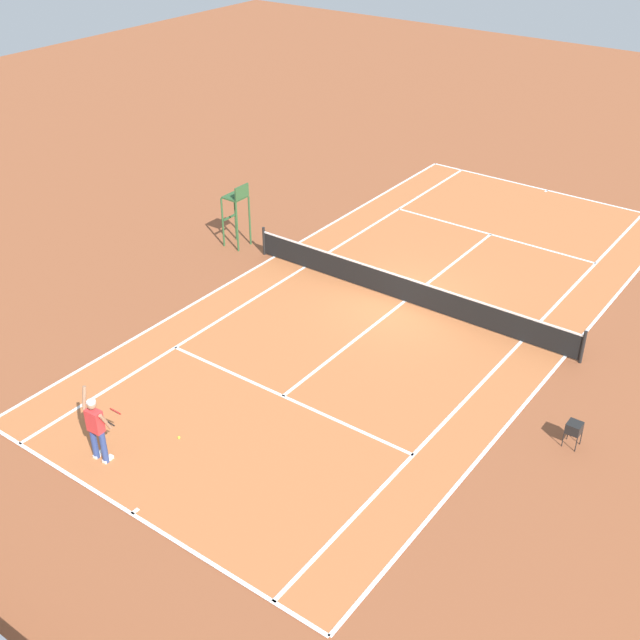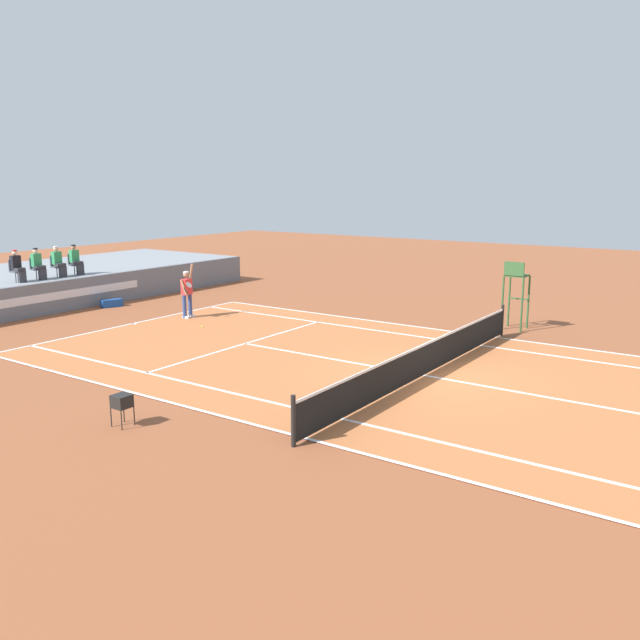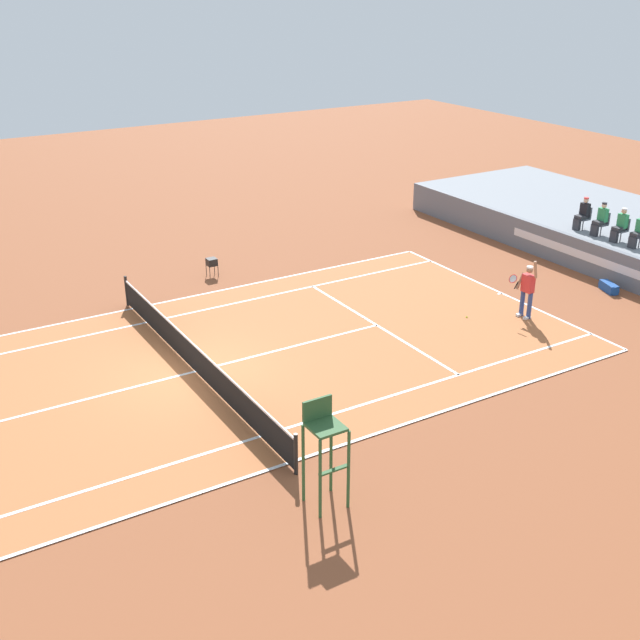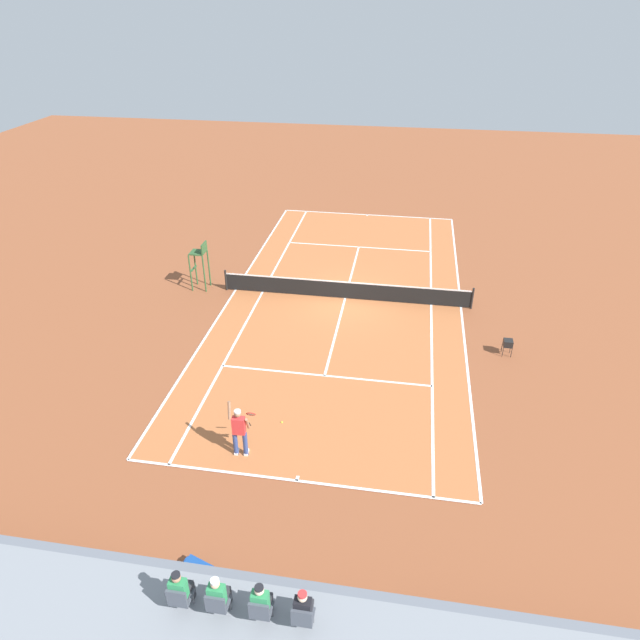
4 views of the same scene
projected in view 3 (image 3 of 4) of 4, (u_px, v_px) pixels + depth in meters
name	position (u px, v px, depth m)	size (l,w,h in m)	color
ground_plane	(195.00, 372.00, 22.90)	(80.00, 80.00, 0.00)	brown
court	(195.00, 372.00, 22.89)	(11.08, 23.88, 0.03)	#B76638
net	(194.00, 356.00, 22.69)	(11.98, 0.10, 1.07)	black
barrier_wall	(586.00, 257.00, 30.28)	(21.37, 0.25, 1.29)	slate
spectator_seated_0	(583.00, 214.00, 31.20)	(0.44, 0.60, 1.27)	#474C56
spectator_seated_1	(601.00, 219.00, 30.50)	(0.44, 0.60, 1.27)	#474C56
spectator_seated_2	(621.00, 225.00, 29.76)	(0.44, 0.60, 1.27)	#474C56
spectator_seated_3	(639.00, 231.00, 29.11)	(0.44, 0.60, 1.27)	#474C56
tennis_player	(527.00, 290.00, 26.17)	(0.76, 0.66, 2.08)	navy
tennis_ball	(467.00, 317.00, 26.50)	(0.07, 0.07, 0.07)	#D1E533
umpire_chair	(324.00, 441.00, 16.65)	(0.77, 0.77, 2.44)	#2D562D
equipment_bag	(609.00, 287.00, 28.69)	(0.96, 0.60, 0.32)	#194799
ball_hopper	(212.00, 262.00, 30.00)	(0.36, 0.36, 0.70)	black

